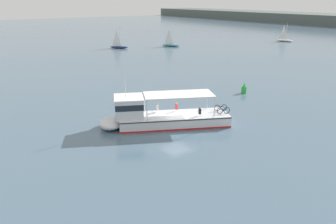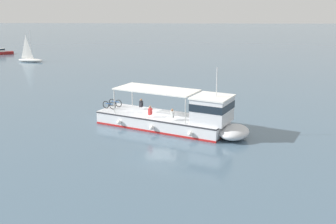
{
  "view_description": "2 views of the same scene",
  "coord_description": "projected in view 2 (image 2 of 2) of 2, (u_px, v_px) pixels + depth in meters",
  "views": [
    {
      "loc": [
        25.8,
        -18.47,
        12.02
      ],
      "look_at": [
        -0.62,
        -0.59,
        1.4
      ],
      "focal_mm": 36.59,
      "sensor_mm": 36.0,
      "label": 1
    },
    {
      "loc": [
        -31.36,
        -1.98,
        9.7
      ],
      "look_at": [
        -0.62,
        -0.59,
        1.4
      ],
      "focal_mm": 42.17,
      "sensor_mm": 36.0,
      "label": 2
    }
  ],
  "objects": [
    {
      "name": "ferry_main",
      "position": [
        179.0,
        118.0,
        31.51
      ],
      "size": [
        8.23,
        12.81,
        5.32
      ],
      "color": "silver",
      "rests_on": "ground"
    },
    {
      "name": "motorboat_near_port",
      "position": [
        3.0,
        52.0,
        81.31
      ],
      "size": [
        3.09,
        3.71,
        1.26
      ],
      "color": "maroon",
      "rests_on": "ground"
    },
    {
      "name": "sailboat_mid_channel",
      "position": [
        30.0,
        59.0,
        70.51
      ],
      "size": [
        2.26,
        4.98,
        5.4
      ],
      "color": "white",
      "rests_on": "ground"
    },
    {
      "name": "ground_plane",
      "position": [
        161.0,
        126.0,
        32.85
      ],
      "size": [
        400.0,
        400.0,
        0.0
      ],
      "primitive_type": "plane",
      "color": "slate"
    }
  ]
}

